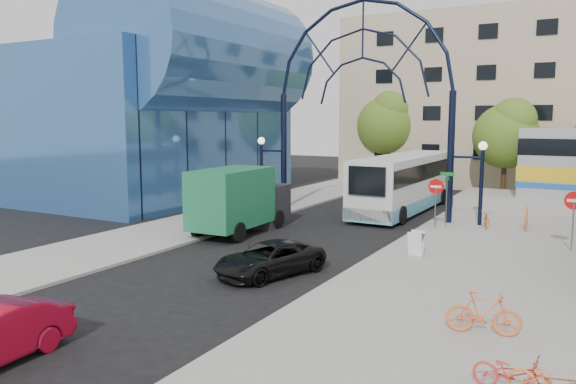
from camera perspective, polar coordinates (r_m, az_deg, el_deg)
The scene contains 20 objects.
ground at distance 20.38m, azimuth -7.64°, elevation -8.47°, with size 120.00×120.00×0.00m, color black.
sidewalk_east at distance 20.78m, azimuth 17.72°, elevation -8.27°, with size 8.00×56.00×0.12m, color gray.
plaza_west at distance 28.88m, azimuth -10.90°, elevation -3.67°, with size 5.00×50.00×0.12m, color gray.
gateway_arch at distance 32.06m, azimuth 7.56°, elevation 12.75°, with size 13.64×0.44×12.10m.
stop_sign at distance 28.76m, azimuth 14.79°, elevation 0.08°, with size 0.80×0.07×2.50m.
do_not_enter_sign at distance 25.94m, azimuth 27.05°, elevation -1.32°, with size 0.76×0.07×2.48m.
street_name_sign at distance 29.23m, azimuth 15.85°, elevation 0.43°, with size 0.70×0.70×2.80m.
sandwich_board at distance 23.03m, azimuth 12.89°, elevation -4.83°, with size 0.55×0.61×0.99m.
transit_hall at distance 40.92m, azimuth -12.54°, elevation 8.88°, with size 16.50×18.00×14.50m.
apartment_block at distance 51.60m, azimuth 18.33°, elevation 8.70°, with size 20.00×12.10×14.00m.
tree_north_a at distance 42.00m, azimuth 21.41°, elevation 5.65°, with size 4.48×4.48×7.00m.
tree_north_b at distance 48.21m, azimuth 10.17°, elevation 7.00°, with size 5.12×5.12×8.00m.
city_bus at distance 34.62m, azimuth 11.80°, elevation 1.01°, with size 3.05×12.35×3.37m.
green_truck at distance 27.54m, azimuth -4.83°, elevation -0.84°, with size 2.64×6.42×3.20m.
black_suv at distance 20.20m, azimuth -1.88°, elevation -6.80°, with size 1.96×4.26×1.18m, color black.
bike_near_a at distance 30.04m, azimuth 19.53°, elevation -2.53°, with size 0.61×1.74×0.91m, color #CB6B28.
bike_near_b at distance 30.22m, azimuth 23.07°, elevation -2.48°, with size 0.51×1.80×1.08m, color orange.
bike_far_a at distance 12.55m, azimuth 21.86°, elevation -16.76°, with size 0.55×1.59×0.84m, color red.
bike_far_b at distance 15.37m, azimuth 19.24°, elevation -11.54°, with size 0.52×1.85×1.11m, color orange.
bike_far_c at distance 12.31m, azimuth 25.44°, elevation -17.21°, with size 0.61×1.75×0.92m, color orange.
Camera 1 is at (11.76, -15.68, 5.58)m, focal length 35.00 mm.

